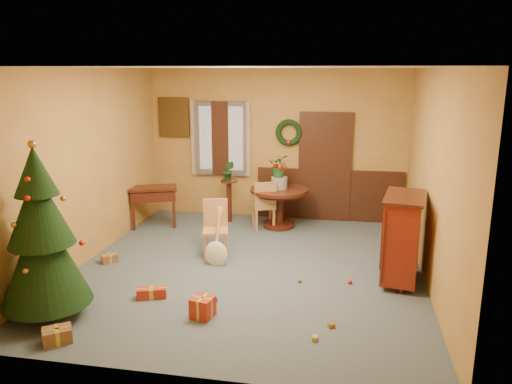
% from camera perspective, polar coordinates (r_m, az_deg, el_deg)
% --- Properties ---
extents(room_envelope, '(5.50, 5.50, 5.50)m').
position_cam_1_polar(room_envelope, '(9.73, 3.48, 3.40)').
color(room_envelope, '#36424F').
rests_on(room_envelope, ground).
extents(dining_table, '(1.08, 1.08, 0.74)m').
position_cam_1_polar(dining_table, '(9.24, 2.66, -0.94)').
color(dining_table, black).
rests_on(dining_table, floor).
extents(urn, '(0.30, 0.30, 0.22)m').
position_cam_1_polar(urn, '(9.17, 2.68, 1.06)').
color(urn, slate).
rests_on(urn, dining_table).
extents(centerpiece_plant, '(0.38, 0.33, 0.42)m').
position_cam_1_polar(centerpiece_plant, '(9.10, 2.70, 3.03)').
color(centerpiece_plant, '#1E4C23').
rests_on(centerpiece_plant, urn).
extents(chair_near, '(0.47, 0.47, 0.89)m').
position_cam_1_polar(chair_near, '(7.89, -4.65, -3.88)').
color(chair_near, '#9B663E').
rests_on(chair_near, floor).
extents(chair_far, '(0.51, 0.51, 0.91)m').
position_cam_1_polar(chair_far, '(9.10, 0.95, -1.35)').
color(chair_far, '#9B663E').
rests_on(chair_far, floor).
extents(guitar, '(0.52, 0.63, 0.82)m').
position_cam_1_polar(guitar, '(7.50, -4.61, -5.32)').
color(guitar, '#F6EDCD').
rests_on(guitar, floor).
extents(plant_stand, '(0.32, 0.32, 0.81)m').
position_cam_1_polar(plant_stand, '(9.60, -3.09, -0.47)').
color(plant_stand, black).
rests_on(plant_stand, floor).
extents(stand_plant, '(0.22, 0.19, 0.38)m').
position_cam_1_polar(stand_plant, '(9.49, -3.13, 2.45)').
color(stand_plant, '#19471E').
rests_on(stand_plant, plant_stand).
extents(christmas_tree, '(1.03, 1.03, 2.12)m').
position_cam_1_polar(christmas_tree, '(6.26, -23.29, -4.68)').
color(christmas_tree, '#382111').
rests_on(christmas_tree, floor).
extents(writing_desk, '(0.96, 0.71, 0.77)m').
position_cam_1_polar(writing_desk, '(9.44, -11.65, -0.53)').
color(writing_desk, black).
rests_on(writing_desk, floor).
extents(sideboard, '(0.66, 1.03, 1.23)m').
position_cam_1_polar(sideboard, '(7.12, 16.36, -4.86)').
color(sideboard, '#59100A').
rests_on(sideboard, floor).
extents(gift_a, '(0.37, 0.35, 0.16)m').
position_cam_1_polar(gift_a, '(6.01, -21.76, -14.95)').
color(gift_a, brown).
rests_on(gift_a, floor).
extents(gift_b, '(0.29, 0.29, 0.25)m').
position_cam_1_polar(gift_b, '(6.12, -6.11, -12.95)').
color(gift_b, '#A82716').
rests_on(gift_b, floor).
extents(gift_c, '(0.28, 0.27, 0.13)m').
position_cam_1_polar(gift_c, '(8.02, -16.41, -7.28)').
color(gift_c, brown).
rests_on(gift_c, floor).
extents(gift_d, '(0.40, 0.26, 0.13)m').
position_cam_1_polar(gift_d, '(6.71, -11.84, -11.22)').
color(gift_d, '#A82716').
rests_on(gift_d, floor).
extents(toy_a, '(0.08, 0.06, 0.05)m').
position_cam_1_polar(toy_a, '(6.52, -4.78, -12.14)').
color(toy_a, '#2A44B7').
rests_on(toy_a, floor).
extents(toy_b, '(0.06, 0.06, 0.06)m').
position_cam_1_polar(toy_b, '(7.04, 5.04, -10.05)').
color(toy_b, green).
rests_on(toy_b, floor).
extents(toy_c, '(0.06, 0.09, 0.05)m').
position_cam_1_polar(toy_c, '(5.70, 6.74, -16.25)').
color(toy_c, gold).
rests_on(toy_c, floor).
extents(toy_d, '(0.06, 0.06, 0.06)m').
position_cam_1_polar(toy_d, '(7.09, 10.68, -10.07)').
color(toy_d, '#B61E0C').
rests_on(toy_d, floor).
extents(toy_e, '(0.09, 0.09, 0.05)m').
position_cam_1_polar(toy_e, '(5.97, 8.60, -14.84)').
color(toy_e, orange).
rests_on(toy_e, floor).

